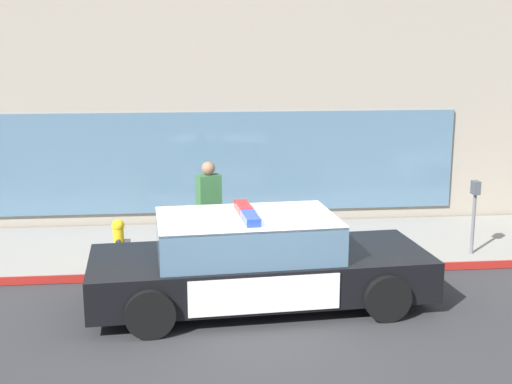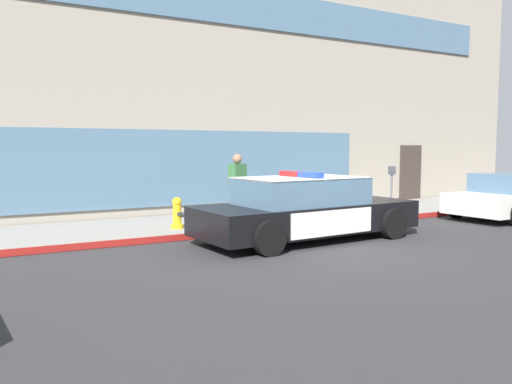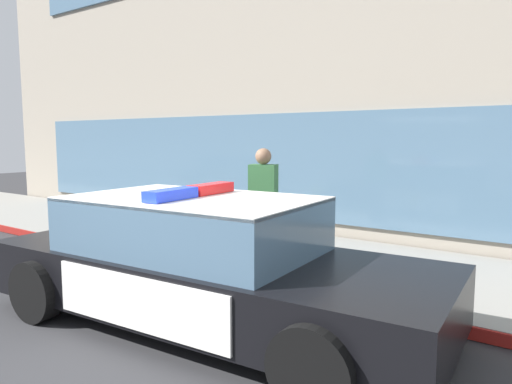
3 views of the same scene
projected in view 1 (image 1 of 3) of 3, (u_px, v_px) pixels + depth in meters
The scene contains 8 objects.
ground at pixel (245, 319), 9.67m from camera, with size 48.00×48.00×0.00m, color #303033.
sidewalk at pixel (230, 247), 12.90m from camera, with size 48.00×3.08×0.15m, color gray.
curb_red_paint at pixel (236, 273), 11.39m from camera, with size 28.80×0.04×0.14m, color maroon.
storefront_building at pixel (235, 31), 18.10m from camera, with size 24.04×9.31×8.45m.
police_cruiser at pixel (256, 261), 10.10m from camera, with size 5.14×2.35×1.49m.
fire_hydrant at pixel (119, 240), 11.83m from camera, with size 0.34×0.39×0.73m.
pedestrian_on_sidewalk at pixel (209, 209), 11.94m from camera, with size 0.46×0.38×1.71m.
parking_meter at pixel (475, 204), 12.03m from camera, with size 0.12×0.18×1.34m.
Camera 1 is at (-0.78, -9.03, 3.84)m, focal length 47.42 mm.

